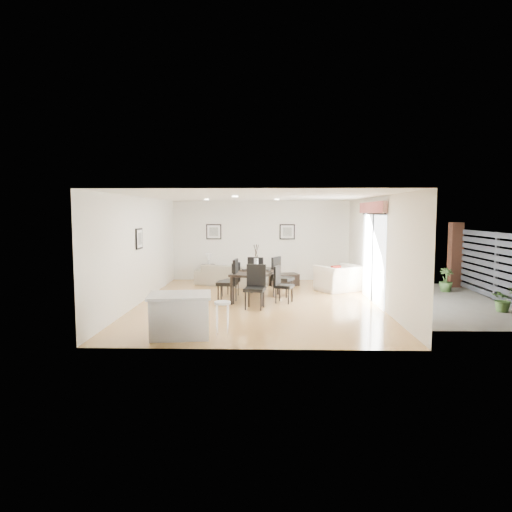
{
  "coord_description": "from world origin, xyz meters",
  "views": [
    {
      "loc": [
        0.28,
        -11.51,
        2.31
      ],
      "look_at": [
        -0.06,
        0.4,
        1.16
      ],
      "focal_mm": 32.0,
      "sensor_mm": 36.0,
      "label": 1
    }
  ],
  "objects_px": {
    "dining_chair_wfar": "(233,277)",
    "bar_stool": "(222,307)",
    "coffee_table": "(283,279)",
    "kitchen_island": "(180,315)",
    "dining_chair_foot": "(256,272)",
    "dining_chair_head": "(255,284)",
    "side_table": "(209,273)",
    "sofa": "(232,275)",
    "dining_chair_enear": "(281,282)",
    "dining_chair_wnear": "(231,278)",
    "dining_table": "(256,274)",
    "armchair": "(339,278)",
    "dining_chair_efar": "(280,274)"
  },
  "relations": [
    {
      "from": "dining_chair_enear",
      "to": "coffee_table",
      "type": "distance_m",
      "value": 2.84
    },
    {
      "from": "bar_stool",
      "to": "dining_chair_enear",
      "type": "bearing_deg",
      "value": 70.33
    },
    {
      "from": "dining_chair_wfar",
      "to": "dining_chair_efar",
      "type": "height_order",
      "value": "dining_chair_efar"
    },
    {
      "from": "dining_chair_wfar",
      "to": "dining_chair_enear",
      "type": "height_order",
      "value": "dining_chair_enear"
    },
    {
      "from": "coffee_table",
      "to": "dining_chair_wnear",
      "type": "bearing_deg",
      "value": -132.49
    },
    {
      "from": "dining_chair_wnear",
      "to": "kitchen_island",
      "type": "distance_m",
      "value": 3.32
    },
    {
      "from": "sofa",
      "to": "dining_chair_wnear",
      "type": "bearing_deg",
      "value": 115.09
    },
    {
      "from": "dining_chair_efar",
      "to": "side_table",
      "type": "bearing_deg",
      "value": 67.53
    },
    {
      "from": "dining_table",
      "to": "dining_chair_foot",
      "type": "bearing_deg",
      "value": 106.13
    },
    {
      "from": "dining_chair_wnear",
      "to": "bar_stool",
      "type": "distance_m",
      "value": 3.24
    },
    {
      "from": "dining_table",
      "to": "side_table",
      "type": "distance_m",
      "value": 3.66
    },
    {
      "from": "side_table",
      "to": "coffee_table",
      "type": "bearing_deg",
      "value": -18.59
    },
    {
      "from": "sofa",
      "to": "side_table",
      "type": "bearing_deg",
      "value": -26.46
    },
    {
      "from": "dining_chair_foot",
      "to": "dining_chair_head",
      "type": "bearing_deg",
      "value": 104.63
    },
    {
      "from": "dining_table",
      "to": "dining_chair_wnear",
      "type": "relative_size",
      "value": 1.79
    },
    {
      "from": "dining_chair_wnear",
      "to": "coffee_table",
      "type": "relative_size",
      "value": 1.22
    },
    {
      "from": "dining_chair_foot",
      "to": "coffee_table",
      "type": "height_order",
      "value": "dining_chair_foot"
    },
    {
      "from": "dining_chair_efar",
      "to": "bar_stool",
      "type": "height_order",
      "value": "dining_chair_efar"
    },
    {
      "from": "side_table",
      "to": "kitchen_island",
      "type": "relative_size",
      "value": 0.44
    },
    {
      "from": "sofa",
      "to": "dining_chair_wfar",
      "type": "height_order",
      "value": "dining_chair_wfar"
    },
    {
      "from": "coffee_table",
      "to": "kitchen_island",
      "type": "relative_size",
      "value": 0.73
    },
    {
      "from": "armchair",
      "to": "bar_stool",
      "type": "bearing_deg",
      "value": 28.83
    },
    {
      "from": "sofa",
      "to": "dining_chair_head",
      "type": "bearing_deg",
      "value": 124.87
    },
    {
      "from": "dining_chair_wfar",
      "to": "dining_chair_enear",
      "type": "bearing_deg",
      "value": 80.01
    },
    {
      "from": "dining_chair_wfar",
      "to": "dining_chair_foot",
      "type": "bearing_deg",
      "value": 161.18
    },
    {
      "from": "sofa",
      "to": "dining_chair_wfar",
      "type": "xyz_separation_m",
      "value": [
        0.18,
        -1.87,
        0.19
      ]
    },
    {
      "from": "dining_chair_enear",
      "to": "side_table",
      "type": "height_order",
      "value": "dining_chair_enear"
    },
    {
      "from": "dining_chair_wfar",
      "to": "coffee_table",
      "type": "relative_size",
      "value": 1.02
    },
    {
      "from": "dining_table",
      "to": "dining_chair_efar",
      "type": "relative_size",
      "value": 1.84
    },
    {
      "from": "coffee_table",
      "to": "bar_stool",
      "type": "xyz_separation_m",
      "value": [
        -1.31,
        -6.09,
        0.39
      ]
    },
    {
      "from": "dining_table",
      "to": "kitchen_island",
      "type": "distance_m",
      "value": 3.94
    },
    {
      "from": "dining_table",
      "to": "dining_chair_head",
      "type": "relative_size",
      "value": 1.89
    },
    {
      "from": "bar_stool",
      "to": "coffee_table",
      "type": "bearing_deg",
      "value": 77.82
    },
    {
      "from": "coffee_table",
      "to": "armchair",
      "type": "bearing_deg",
      "value": -49.36
    },
    {
      "from": "dining_table",
      "to": "dining_chair_wnear",
      "type": "height_order",
      "value": "dining_chair_wnear"
    },
    {
      "from": "dining_chair_head",
      "to": "side_table",
      "type": "bearing_deg",
      "value": 121.14
    },
    {
      "from": "sofa",
      "to": "dining_table",
      "type": "xyz_separation_m",
      "value": [
        0.83,
        -2.29,
        0.35
      ]
    },
    {
      "from": "dining_chair_wfar",
      "to": "kitchen_island",
      "type": "height_order",
      "value": "dining_chair_wfar"
    },
    {
      "from": "dining_chair_head",
      "to": "side_table",
      "type": "relative_size",
      "value": 1.9
    },
    {
      "from": "kitchen_island",
      "to": "side_table",
      "type": "bearing_deg",
      "value": 85.43
    },
    {
      "from": "dining_chair_wfar",
      "to": "bar_stool",
      "type": "distance_m",
      "value": 4.13
    },
    {
      "from": "dining_chair_enear",
      "to": "side_table",
      "type": "relative_size",
      "value": 1.71
    },
    {
      "from": "armchair",
      "to": "dining_chair_wfar",
      "type": "bearing_deg",
      "value": -14.59
    },
    {
      "from": "dining_chair_foot",
      "to": "kitchen_island",
      "type": "xyz_separation_m",
      "value": [
        -1.29,
        -4.83,
        -0.17
      ]
    },
    {
      "from": "dining_chair_wnear",
      "to": "dining_chair_efar",
      "type": "xyz_separation_m",
      "value": [
        1.28,
        0.96,
        -0.02
      ]
    },
    {
      "from": "side_table",
      "to": "dining_chair_enear",
      "type": "bearing_deg",
      "value": -57.36
    },
    {
      "from": "sofa",
      "to": "dining_chair_enear",
      "type": "height_order",
      "value": "dining_chair_enear"
    },
    {
      "from": "kitchen_island",
      "to": "bar_stool",
      "type": "relative_size",
      "value": 1.89
    },
    {
      "from": "sofa",
      "to": "dining_chair_head",
      "type": "xyz_separation_m",
      "value": [
        0.85,
        -3.42,
        0.26
      ]
    },
    {
      "from": "armchair",
      "to": "dining_chair_wnear",
      "type": "bearing_deg",
      "value": -0.5
    }
  ]
}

